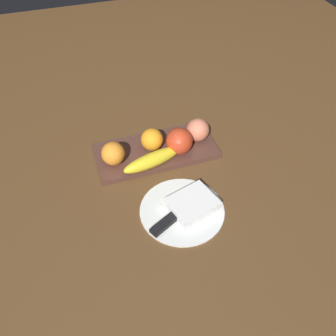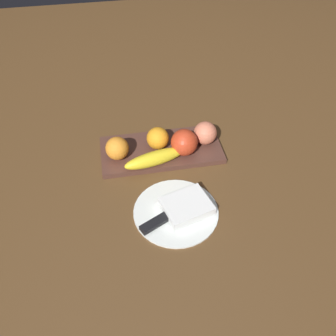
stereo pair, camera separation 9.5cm
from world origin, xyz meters
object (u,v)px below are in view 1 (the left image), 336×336
object	(u,v)px
orange_near_banana	(113,154)
folded_napkin	(192,203)
fruit_tray	(156,151)
knife	(171,219)
apple	(179,141)
orange_near_apple	(152,139)
dinner_plate	(182,210)
banana	(152,160)
peach	(198,130)

from	to	relation	value
orange_near_banana	folded_napkin	bearing A→B (deg)	-53.87
fruit_tray	knife	size ratio (longest dim) A/B	2.05
apple	orange_near_apple	world-z (taller)	apple
apple	dinner_plate	bearing A→B (deg)	-107.32
apple	folded_napkin	bearing A→B (deg)	-99.97
apple	banana	world-z (taller)	apple
peach	folded_napkin	world-z (taller)	peach
fruit_tray	orange_near_apple	xyz separation A→B (m)	(-0.01, 0.01, 0.04)
orange_near_banana	folded_napkin	distance (m)	0.26
dinner_plate	folded_napkin	size ratio (longest dim) A/B	1.85
apple	dinner_plate	size ratio (longest dim) A/B	0.36
orange_near_apple	knife	world-z (taller)	orange_near_apple
apple	orange_near_banana	xyz separation A→B (m)	(-0.19, 0.01, -0.01)
apple	knife	distance (m)	0.25
banana	orange_near_banana	world-z (taller)	orange_near_banana
fruit_tray	apple	bearing A→B (deg)	-25.76
orange_near_banana	dinner_plate	xyz separation A→B (m)	(0.13, -0.21, -0.04)
orange_near_apple	orange_near_banana	distance (m)	0.12
banana	dinner_plate	xyz separation A→B (m)	(0.03, -0.17, -0.03)
dinner_plate	orange_near_banana	bearing A→B (deg)	121.07
knife	folded_napkin	bearing A→B (deg)	-5.41
peach	folded_napkin	size ratio (longest dim) A/B	0.59
banana	dinner_plate	size ratio (longest dim) A/B	0.82
banana	orange_near_banana	xyz separation A→B (m)	(-0.10, 0.04, 0.01)
apple	orange_near_apple	xyz separation A→B (m)	(-0.07, 0.04, -0.01)
orange_near_apple	orange_near_banana	bearing A→B (deg)	-168.43
banana	apple	bearing A→B (deg)	6.18
apple	banana	bearing A→B (deg)	-160.79
dinner_plate	folded_napkin	xyz separation A→B (m)	(0.03, 0.00, 0.02)
banana	orange_near_banana	distance (m)	0.11
orange_near_banana	dinner_plate	world-z (taller)	orange_near_banana
orange_near_apple	folded_napkin	xyz separation A→B (m)	(0.03, -0.23, -0.03)
fruit_tray	banana	size ratio (longest dim) A/B	1.99
peach	knife	xyz separation A→B (m)	(-0.17, -0.26, -0.04)
orange_near_apple	dinner_plate	world-z (taller)	orange_near_apple
apple	peach	world-z (taller)	apple
orange_near_apple	banana	bearing A→B (deg)	-105.79
banana	peach	distance (m)	0.17
banana	folded_napkin	xyz separation A→B (m)	(0.05, -0.17, -0.02)
orange_near_banana	folded_napkin	size ratio (longest dim) A/B	0.57
banana	orange_near_apple	distance (m)	0.07
orange_near_apple	peach	bearing A→B (deg)	-1.24
peach	knife	world-z (taller)	peach
apple	peach	distance (m)	0.08
fruit_tray	apple	xyz separation A→B (m)	(0.06, -0.03, 0.05)
dinner_plate	folded_napkin	distance (m)	0.03
peach	orange_near_banana	bearing A→B (deg)	-175.30
folded_napkin	knife	size ratio (longest dim) A/B	0.68
dinner_plate	folded_napkin	world-z (taller)	folded_napkin
fruit_tray	dinner_plate	world-z (taller)	fruit_tray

